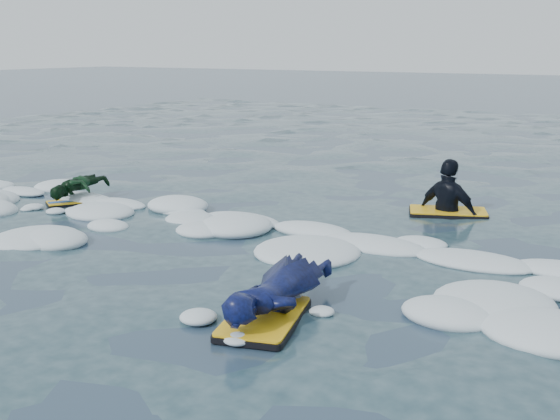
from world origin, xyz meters
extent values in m
plane|color=#1B3242|center=(0.00, 0.00, 0.00)|extent=(120.00, 120.00, 0.00)
cube|color=black|center=(2.75, -1.26, 0.04)|extent=(0.92, 1.28, 0.06)
cube|color=yellow|center=(2.75, -1.26, 0.08)|extent=(0.89, 1.26, 0.02)
imported|color=navy|center=(2.75, -1.01, 0.26)|extent=(0.79, 1.79, 0.42)
cube|color=black|center=(-2.53, 1.31, 0.03)|extent=(0.74, 0.83, 0.04)
cube|color=yellow|center=(-2.53, 1.31, 0.05)|extent=(0.72, 0.81, 0.01)
cube|color=#174CB2|center=(-2.53, 1.31, 0.06)|extent=(0.49, 0.66, 0.00)
imported|color=#0F3918|center=(-2.53, 1.51, 0.23)|extent=(0.58, 1.12, 0.42)
cube|color=black|center=(2.86, 3.71, 0.04)|extent=(1.28, 1.00, 0.06)
cube|color=yellow|center=(2.86, 3.71, 0.08)|extent=(1.25, 0.97, 0.02)
imported|color=black|center=(2.86, 3.71, 0.00)|extent=(1.06, 0.62, 1.70)
camera|label=1|loc=(5.97, -6.32, 2.46)|focal=45.00mm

